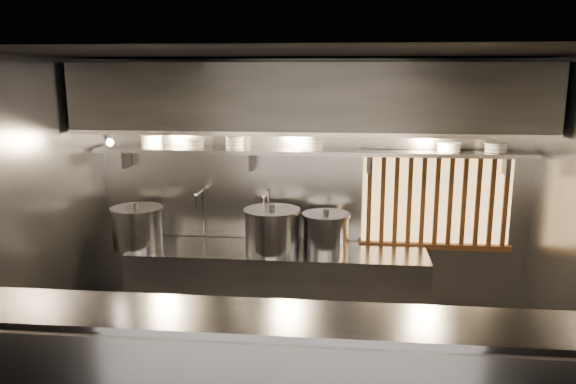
% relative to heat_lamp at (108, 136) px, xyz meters
% --- Properties ---
extents(ceiling, '(4.50, 4.50, 0.00)m').
position_rel_heat_lamp_xyz_m(ceiling, '(1.90, -0.85, 0.73)').
color(ceiling, black).
rests_on(ceiling, wall_back).
extents(wall_back, '(4.50, 0.00, 4.50)m').
position_rel_heat_lamp_xyz_m(wall_back, '(1.90, 0.65, -0.67)').
color(wall_back, gray).
rests_on(wall_back, floor).
extents(wall_left, '(0.00, 3.00, 3.00)m').
position_rel_heat_lamp_xyz_m(wall_left, '(-0.35, -0.85, -0.67)').
color(wall_left, gray).
rests_on(wall_left, floor).
extents(cooking_bench, '(3.00, 0.70, 0.90)m').
position_rel_heat_lamp_xyz_m(cooking_bench, '(1.60, 0.28, -1.62)').
color(cooking_bench, '#95959A').
rests_on(cooking_bench, floor).
extents(bowl_shelf, '(4.40, 0.34, 0.04)m').
position_rel_heat_lamp_xyz_m(bowl_shelf, '(1.90, 0.47, -0.19)').
color(bowl_shelf, '#95959A').
rests_on(bowl_shelf, wall_back).
extents(exhaust_hood, '(4.40, 0.81, 0.65)m').
position_rel_heat_lamp_xyz_m(exhaust_hood, '(1.90, 0.25, 0.36)').
color(exhaust_hood, '#2D2D30').
rests_on(exhaust_hood, ceiling).
extents(wood_screen, '(1.56, 0.09, 1.04)m').
position_rel_heat_lamp_xyz_m(wood_screen, '(3.20, 0.60, -0.69)').
color(wood_screen, '#ECBD6A').
rests_on(wood_screen, wall_back).
extents(faucet_left, '(0.04, 0.30, 0.50)m').
position_rel_heat_lamp_xyz_m(faucet_left, '(0.75, 0.52, -0.76)').
color(faucet_left, silver).
rests_on(faucet_left, wall_back).
extents(faucet_right, '(0.04, 0.30, 0.50)m').
position_rel_heat_lamp_xyz_m(faucet_right, '(1.45, 0.52, -0.76)').
color(faucet_right, silver).
rests_on(faucet_right, wall_back).
extents(heat_lamp, '(0.25, 0.35, 0.20)m').
position_rel_heat_lamp_xyz_m(heat_lamp, '(0.00, 0.00, 0.00)').
color(heat_lamp, '#95959A').
rests_on(heat_lamp, exhaust_hood).
extents(pendant_bulb, '(0.09, 0.09, 0.19)m').
position_rel_heat_lamp_xyz_m(pendant_bulb, '(1.80, 0.35, -0.11)').
color(pendant_bulb, '#2D2D30').
rests_on(pendant_bulb, exhaust_hood).
extents(stock_pot_left, '(0.59, 0.59, 0.45)m').
position_rel_heat_lamp_xyz_m(stock_pot_left, '(0.15, 0.24, -0.96)').
color(stock_pot_left, '#95959A').
rests_on(stock_pot_left, cooking_bench).
extents(stock_pot_mid, '(0.62, 0.62, 0.47)m').
position_rel_heat_lamp_xyz_m(stock_pot_mid, '(1.54, 0.25, -0.95)').
color(stock_pot_mid, '#95959A').
rests_on(stock_pot_mid, cooking_bench).
extents(stock_pot_right, '(0.53, 0.53, 0.42)m').
position_rel_heat_lamp_xyz_m(stock_pot_right, '(2.08, 0.33, -0.98)').
color(stock_pot_right, '#95959A').
rests_on(stock_pot_right, cooking_bench).
extents(bowl_stack_0, '(0.23, 0.23, 0.13)m').
position_rel_heat_lamp_xyz_m(bowl_stack_0, '(0.26, 0.47, -0.10)').
color(bowl_stack_0, white).
rests_on(bowl_stack_0, bowl_shelf).
extents(bowl_stack_1, '(0.22, 0.22, 0.09)m').
position_rel_heat_lamp_xyz_m(bowl_stack_1, '(0.71, 0.47, -0.12)').
color(bowl_stack_1, white).
rests_on(bowl_stack_1, bowl_shelf).
extents(bowl_stack_2, '(0.20, 0.20, 0.13)m').
position_rel_heat_lamp_xyz_m(bowl_stack_2, '(1.14, 0.47, -0.10)').
color(bowl_stack_2, white).
rests_on(bowl_stack_2, bowl_shelf).
extents(bowl_stack_3, '(0.23, 0.23, 0.17)m').
position_rel_heat_lamp_xyz_m(bowl_stack_3, '(1.93, 0.47, -0.08)').
color(bowl_stack_3, white).
rests_on(bowl_stack_3, bowl_shelf).
extents(bowl_stack_4, '(0.24, 0.24, 0.09)m').
position_rel_heat_lamp_xyz_m(bowl_stack_4, '(3.27, 0.47, -0.12)').
color(bowl_stack_4, white).
rests_on(bowl_stack_4, bowl_shelf).
extents(bowl_stack_5, '(0.23, 0.23, 0.09)m').
position_rel_heat_lamp_xyz_m(bowl_stack_5, '(3.72, 0.47, -0.12)').
color(bowl_stack_5, white).
rests_on(bowl_stack_5, bowl_shelf).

